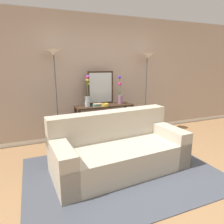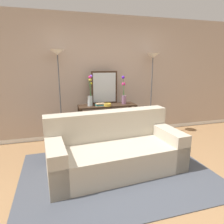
{
  "view_description": "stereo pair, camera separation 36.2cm",
  "coord_description": "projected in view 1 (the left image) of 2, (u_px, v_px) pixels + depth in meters",
  "views": [
    {
      "loc": [
        -1.44,
        -2.13,
        1.65
      ],
      "look_at": [
        -0.11,
        1.13,
        0.79
      ],
      "focal_mm": 32.28,
      "sensor_mm": 36.0,
      "label": 1
    },
    {
      "loc": [
        -1.1,
        -2.25,
        1.65
      ],
      "look_at": [
        -0.11,
        1.13,
        0.79
      ],
      "focal_mm": 32.28,
      "sensor_mm": 36.0,
      "label": 2
    }
  ],
  "objects": [
    {
      "name": "ground_plane",
      "position": [
        149.0,
        184.0,
        2.84
      ],
      "size": [
        16.0,
        16.0,
        0.02
      ],
      "primitive_type": "cube",
      "color": "#9E754C"
    },
    {
      "name": "back_wall",
      "position": [
        98.0,
        78.0,
        4.5
      ],
      "size": [
        12.0,
        0.15,
        2.64
      ],
      "color": "white",
      "rests_on": "ground"
    },
    {
      "name": "area_rug",
      "position": [
        122.0,
        172.0,
        3.11
      ],
      "size": [
        2.86,
        2.09,
        0.01
      ],
      "color": "#474C56",
      "rests_on": "ground"
    },
    {
      "name": "couch",
      "position": [
        118.0,
        150.0,
        3.18
      ],
      "size": [
        2.11,
        1.09,
        0.88
      ],
      "color": "#BCB29E",
      "rests_on": "ground"
    },
    {
      "name": "console_table",
      "position": [
        104.0,
        116.0,
        4.29
      ],
      "size": [
        1.21,
        0.38,
        0.79
      ],
      "color": "#382619",
      "rests_on": "ground"
    },
    {
      "name": "floor_lamp_left",
      "position": [
        55.0,
        72.0,
        3.8
      ],
      "size": [
        0.28,
        0.28,
        1.89
      ],
      "color": "#4C4C51",
      "rests_on": "ground"
    },
    {
      "name": "floor_lamp_right",
      "position": [
        147.0,
        72.0,
        4.56
      ],
      "size": [
        0.28,
        0.28,
        1.85
      ],
      "color": "#4C4C51",
      "rests_on": "ground"
    },
    {
      "name": "wall_mirror",
      "position": [
        101.0,
        88.0,
        4.28
      ],
      "size": [
        0.56,
        0.02,
        0.69
      ],
      "color": "#382619",
      "rests_on": "console_table"
    },
    {
      "name": "vase_tall_flowers",
      "position": [
        87.0,
        96.0,
        4.03
      ],
      "size": [
        0.11,
        0.12,
        0.63
      ],
      "color": "silver",
      "rests_on": "console_table"
    },
    {
      "name": "vase_short_flowers",
      "position": [
        120.0,
        94.0,
        4.31
      ],
      "size": [
        0.11,
        0.12,
        0.6
      ],
      "color": "gray",
      "rests_on": "console_table"
    },
    {
      "name": "fruit_bowl",
      "position": [
        104.0,
        105.0,
        4.1
      ],
      "size": [
        0.17,
        0.17,
        0.06
      ],
      "color": "gold",
      "rests_on": "console_table"
    },
    {
      "name": "book_stack",
      "position": [
        98.0,
        105.0,
        4.07
      ],
      "size": [
        0.21,
        0.15,
        0.06
      ],
      "color": "tan",
      "rests_on": "console_table"
    },
    {
      "name": "book_row_under_console",
      "position": [
        90.0,
        140.0,
        4.28
      ],
      "size": [
        0.33,
        0.17,
        0.13
      ],
      "color": "tan",
      "rests_on": "ground"
    }
  ]
}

